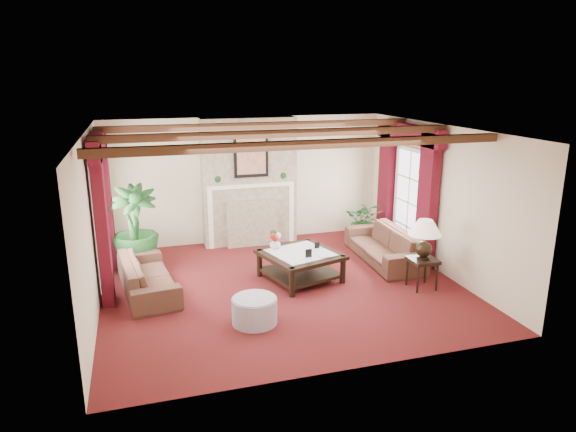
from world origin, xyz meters
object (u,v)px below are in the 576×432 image
object	(u,v)px
potted_palm	(136,245)
side_table	(422,273)
sofa_right	(384,240)
ottoman	(254,311)
sofa_left	(147,270)
coffee_table	(300,266)

from	to	relation	value
potted_palm	side_table	xyz separation A→B (m)	(4.68, -2.43, -0.18)
sofa_right	side_table	xyz separation A→B (m)	(0.01, -1.41, -0.16)
side_table	ottoman	size ratio (longest dim) A/B	0.79
sofa_left	ottoman	size ratio (longest dim) A/B	3.06
sofa_right	ottoman	bearing A→B (deg)	-56.33
sofa_right	side_table	world-z (taller)	sofa_right
sofa_left	side_table	bearing A→B (deg)	-111.62
ottoman	sofa_right	bearing A→B (deg)	31.49
side_table	ottoman	bearing A→B (deg)	-171.58
sofa_left	sofa_right	bearing A→B (deg)	-94.02
potted_palm	coffee_table	xyz separation A→B (m)	(2.80, -1.48, -0.19)
sofa_left	potted_palm	bearing A→B (deg)	0.53
ottoman	potted_palm	bearing A→B (deg)	119.60
coffee_table	side_table	bearing A→B (deg)	-43.29
sofa_right	side_table	bearing A→B (deg)	2.40
potted_palm	coffee_table	distance (m)	3.18
sofa_right	potted_palm	xyz separation A→B (m)	(-4.68, 1.02, 0.02)
sofa_left	side_table	distance (m)	4.67
sofa_left	ottoman	bearing A→B (deg)	-144.90
sofa_left	coffee_table	distance (m)	2.65
coffee_table	potted_palm	bearing A→B (deg)	135.69
sofa_right	sofa_left	bearing A→B (deg)	-84.74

